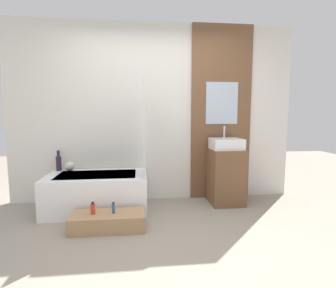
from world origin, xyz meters
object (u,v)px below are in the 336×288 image
object	(u,v)px
sink	(226,144)
vase_round_light	(70,166)
bathtub	(97,192)
bottle_soap_secondary	(113,208)
vase_tall_dark	(59,162)
bottle_soap_primary	(93,209)
wooden_step_bench	(108,221)

from	to	relation	value
sink	vase_round_light	distance (m)	2.25
bathtub	bottle_soap_secondary	bearing A→B (deg)	-66.20
sink	vase_round_light	size ratio (longest dim) A/B	3.30
vase_tall_dark	bottle_soap_primary	xyz separation A→B (m)	(0.61, -0.90, -0.37)
bathtub	bottle_soap_primary	size ratio (longest dim) A/B	9.55
wooden_step_bench	vase_round_light	xyz separation A→B (m)	(-0.62, 0.87, 0.47)
sink	vase_round_light	world-z (taller)	sink
bottle_soap_secondary	bottle_soap_primary	bearing A→B (deg)	180.00
wooden_step_bench	vase_tall_dark	world-z (taller)	vase_tall_dark
bathtub	vase_tall_dark	bearing A→B (deg)	153.01
vase_tall_dark	bottle_soap_secondary	distance (m)	1.28
vase_round_light	bottle_soap_secondary	size ratio (longest dim) A/B	1.02
wooden_step_bench	vase_round_light	size ratio (longest dim) A/B	6.30
sink	bottle_soap_secondary	xyz separation A→B (m)	(-1.54, -0.71, -0.63)
bathtub	wooden_step_bench	bearing A→B (deg)	-71.25
vase_round_light	sink	bearing A→B (deg)	-3.97
vase_round_light	bottle_soap_primary	bearing A→B (deg)	-62.38
vase_tall_dark	bottle_soap_secondary	size ratio (longest dim) A/B	2.26
bathtub	bottle_soap_primary	bearing A→B (deg)	-86.06
vase_round_light	bottle_soap_secondary	xyz separation A→B (m)	(0.68, -0.87, -0.32)
sink	bottle_soap_primary	distance (m)	2.00
bathtub	vase_round_light	world-z (taller)	vase_round_light
bottle_soap_secondary	bathtub	bearing A→B (deg)	113.80
sink	vase_tall_dark	xyz separation A→B (m)	(-2.37, 0.18, -0.26)
wooden_step_bench	vase_round_light	world-z (taller)	vase_round_light
bathtub	bottle_soap_secondary	distance (m)	0.67
vase_round_light	bottle_soap_primary	world-z (taller)	vase_round_light
bathtub	bottle_soap_secondary	size ratio (longest dim) A/B	10.26
sink	bathtub	bearing A→B (deg)	-176.63
bathtub	vase_tall_dark	distance (m)	0.73
sink	bottle_soap_secondary	size ratio (longest dim) A/B	3.38
vase_tall_dark	vase_round_light	distance (m)	0.17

